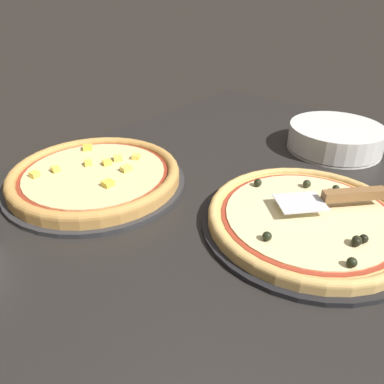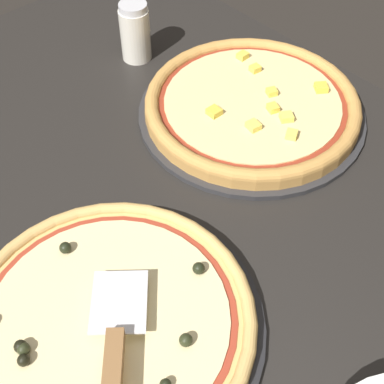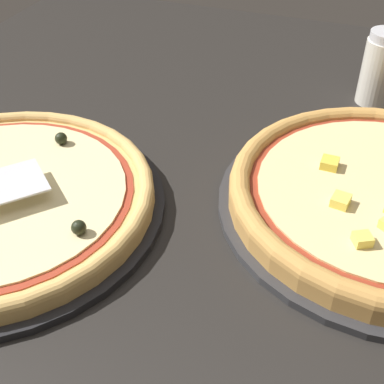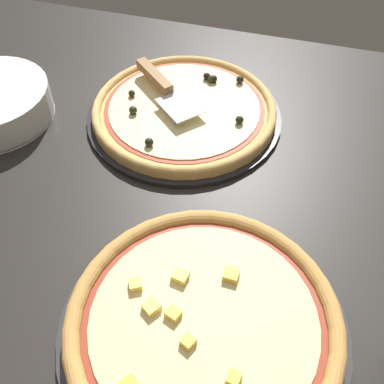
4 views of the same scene
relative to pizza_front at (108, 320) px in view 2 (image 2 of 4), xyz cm
name	(u,v)px [view 2 (image 2 of 4)]	position (x,y,z in cm)	size (l,w,h in cm)	color
ground_plane	(174,250)	(-4.72, 15.54, -4.09)	(150.83, 110.05, 3.60)	black
pizza_pan_front	(109,327)	(0.01, 0.02, -1.79)	(41.95, 41.95, 1.00)	black
pizza_front	(108,320)	(0.00, 0.00, 0.00)	(39.44, 39.44, 3.73)	#DBAD60
pizza_pan_back	(251,113)	(-17.03, 45.75, -1.79)	(42.21, 42.21, 1.00)	#2D2D30
pizza_back	(252,104)	(-17.02, 45.76, 0.38)	(39.68, 39.68, 3.64)	#C68E47
serving_spatula	(114,363)	(6.58, -3.52, 3.24)	(19.71, 18.08, 2.00)	silver
parmesan_shaker	(135,32)	(-45.99, 41.64, 3.69)	(6.12, 6.12, 12.16)	silver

